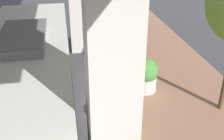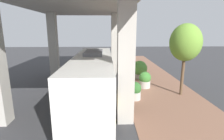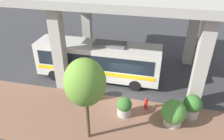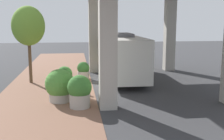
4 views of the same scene
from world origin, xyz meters
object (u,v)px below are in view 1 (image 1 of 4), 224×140
fire_hydrant (116,67)px  planter_middle (130,42)px  planter_front (128,117)px  planter_extra (106,35)px  bus (26,103)px  planter_back (145,75)px

fire_hydrant → planter_middle: bearing=-120.2°
planter_middle → planter_front: bearing=76.2°
planter_front → planter_extra: 7.44m
planter_front → fire_hydrant: bearing=-95.2°
fire_hydrant → bus: bearing=53.8°
bus → planter_extra: bus is taller
planter_middle → planter_back: (0.14, 3.41, -0.18)m
fire_hydrant → planter_back: bearing=124.0°
fire_hydrant → planter_back: 1.79m
fire_hydrant → planter_front: (0.38, 4.18, 0.18)m
planter_back → planter_extra: bearing=-78.5°
planter_middle → planter_extra: (1.10, -1.30, -0.02)m
planter_front → planter_back: bearing=-116.8°
bus → planter_middle: (-4.57, -6.64, -1.05)m
fire_hydrant → planter_middle: size_ratio=0.53×
fire_hydrant → planter_front: planter_front is taller
bus → fire_hydrant: bearing=-126.2°
bus → planter_back: bus is taller
bus → planter_back: bearing=-143.9°
fire_hydrant → planter_extra: 3.27m
fire_hydrant → planter_front: bearing=84.8°
planter_back → planter_middle: bearing=-92.3°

